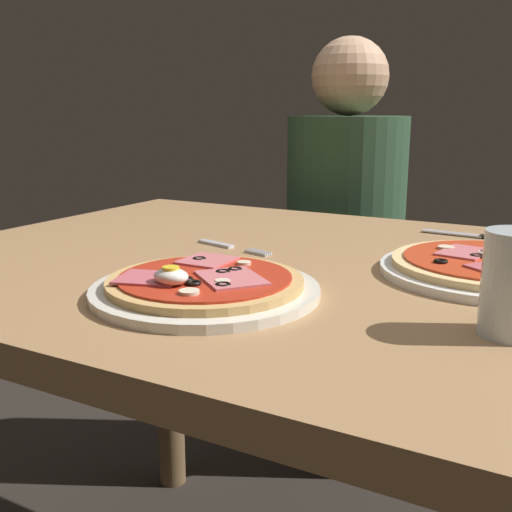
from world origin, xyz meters
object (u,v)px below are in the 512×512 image
(dining_table, at_px, (301,335))
(diner_person, at_px, (343,270))
(fork, at_px, (228,246))
(knife, at_px, (484,237))
(pizza_foreground, at_px, (205,286))
(pizza_across_left, at_px, (492,267))

(dining_table, bearing_deg, diner_person, 105.82)
(fork, height_order, diner_person, diner_person)
(knife, bearing_deg, pizza_foreground, -114.87)
(fork, relative_size, knife, 0.80)
(pizza_foreground, distance_m, diner_person, 0.99)
(pizza_foreground, height_order, diner_person, diner_person)
(fork, xyz_separation_m, knife, (0.36, 0.29, 0.00))
(pizza_across_left, distance_m, knife, 0.27)
(pizza_foreground, distance_m, pizza_across_left, 0.40)
(dining_table, height_order, pizza_foreground, pizza_foreground)
(pizza_foreground, distance_m, fork, 0.27)
(pizza_across_left, bearing_deg, fork, -176.47)
(pizza_across_left, xyz_separation_m, fork, (-0.42, -0.03, -0.01))
(knife, bearing_deg, fork, -141.55)
(pizza_across_left, distance_m, fork, 0.42)
(dining_table, distance_m, pizza_foreground, 0.25)
(diner_person, bearing_deg, dining_table, 105.82)
(pizza_foreground, relative_size, pizza_across_left, 0.93)
(diner_person, bearing_deg, knife, 135.35)
(dining_table, distance_m, diner_person, 0.77)
(dining_table, xyz_separation_m, pizza_foreground, (-0.04, -0.21, 0.13))
(pizza_foreground, bearing_deg, diner_person, 100.30)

